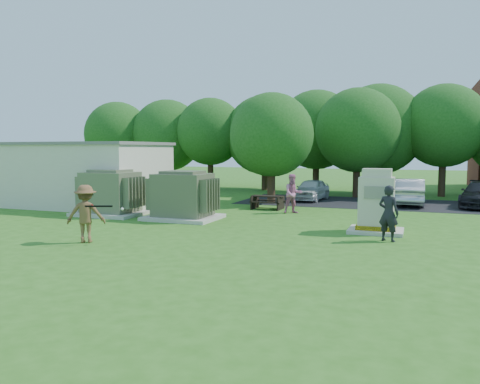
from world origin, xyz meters
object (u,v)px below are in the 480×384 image
at_px(car_white, 311,190).
at_px(generator_cabinet, 376,205).
at_px(batter, 86,214).
at_px(transformer_left, 111,194).
at_px(person_at_picnic, 293,194).
at_px(person_by_generator, 389,213).
at_px(car_silver_a, 409,192).
at_px(transformer_right, 183,197).
at_px(picnic_table, 268,201).

bearing_deg(car_white, generator_cabinet, -60.53).
height_order(batter, car_white, batter).
height_order(transformer_left, person_at_picnic, transformer_left).
bearing_deg(person_by_generator, car_silver_a, -71.19).
height_order(person_by_generator, car_white, person_by_generator).
bearing_deg(person_at_picnic, car_silver_a, 14.70).
bearing_deg(transformer_right, car_white, 69.34).
height_order(transformer_left, generator_cabinet, generator_cabinet).
xyz_separation_m(transformer_right, car_silver_a, (8.96, 8.92, -0.26)).
distance_m(person_by_generator, car_silver_a, 10.90).
bearing_deg(transformer_right, car_silver_a, 44.88).
xyz_separation_m(generator_cabinet, person_by_generator, (0.51, -1.53, -0.09)).
xyz_separation_m(transformer_right, person_at_picnic, (3.94, 3.46, -0.05)).
bearing_deg(person_by_generator, transformer_left, 12.06).
bearing_deg(transformer_left, car_silver_a, 35.18).
bearing_deg(person_at_picnic, transformer_left, 171.57).
bearing_deg(person_at_picnic, car_white, 61.25).
relative_size(batter, car_silver_a, 0.43).
height_order(transformer_right, batter, transformer_right).
bearing_deg(transformer_right, batter, -95.51).
distance_m(transformer_right, picnic_table, 5.14).
height_order(transformer_left, person_by_generator, transformer_left).
xyz_separation_m(car_white, car_silver_a, (5.43, -0.44, 0.08)).
distance_m(generator_cabinet, picnic_table, 7.54).
bearing_deg(generator_cabinet, picnic_table, 138.65).
bearing_deg(generator_cabinet, car_silver_a, 84.16).
bearing_deg(car_white, batter, -100.30).
relative_size(transformer_left, person_by_generator, 1.64).
bearing_deg(car_silver_a, batter, 56.19).
distance_m(transformer_right, generator_cabinet, 8.02).
bearing_deg(generator_cabinet, transformer_left, 177.90).
xyz_separation_m(transformer_left, person_at_picnic, (7.64, 3.46, -0.05)).
bearing_deg(transformer_left, transformer_right, 0.00).
xyz_separation_m(transformer_left, car_silver_a, (12.66, 8.92, -0.26)).
height_order(person_at_picnic, car_white, person_at_picnic).
height_order(batter, person_at_picnic, batter).
relative_size(person_by_generator, car_white, 0.50).
height_order(picnic_table, batter, batter).
relative_size(transformer_right, picnic_table, 1.91).
bearing_deg(batter, transformer_left, -88.86).
height_order(transformer_left, car_white, transformer_left).
xyz_separation_m(batter, person_at_picnic, (4.48, 9.07, -0.01)).
xyz_separation_m(transformer_right, car_white, (3.53, 9.36, -0.34)).
bearing_deg(batter, picnic_table, -134.22).
bearing_deg(batter, generator_cabinet, -177.03).
xyz_separation_m(person_by_generator, car_white, (-4.98, 11.32, -0.29)).
distance_m(picnic_table, batter, 10.57).
xyz_separation_m(person_at_picnic, car_white, (-0.41, 5.91, -0.29)).
xyz_separation_m(picnic_table, car_white, (1.17, 4.83, 0.20)).
height_order(generator_cabinet, car_silver_a, generator_cabinet).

